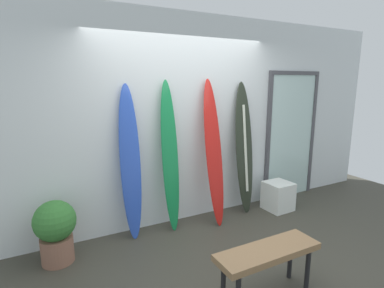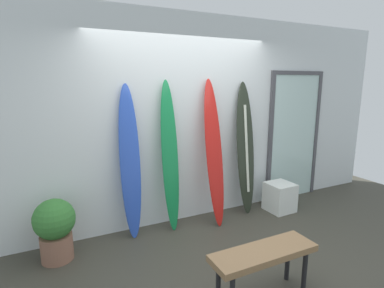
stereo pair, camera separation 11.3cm
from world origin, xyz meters
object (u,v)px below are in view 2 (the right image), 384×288
at_px(glass_door, 294,134).
at_px(surfboard_charcoal, 245,150).
at_px(surfboard_crimson, 214,154).
at_px(potted_plant, 55,227).
at_px(display_block_left, 280,197).
at_px(bench, 264,257).
at_px(surfboard_cobalt, 130,164).
at_px(surfboard_emerald, 170,158).

bearing_deg(glass_door, surfboard_charcoal, -172.20).
relative_size(surfboard_charcoal, glass_door, 0.92).
distance_m(surfboard_crimson, potted_plant, 2.09).
height_order(display_block_left, bench, bench).
bearing_deg(potted_plant, bench, -42.09).
relative_size(glass_door, potted_plant, 3.00).
xyz_separation_m(surfboard_charcoal, bench, (-0.96, -1.63, -0.54)).
relative_size(surfboard_crimson, bench, 2.00).
xyz_separation_m(surfboard_cobalt, bench, (0.74, -1.64, -0.52)).
height_order(surfboard_emerald, potted_plant, surfboard_emerald).
relative_size(surfboard_cobalt, surfboard_emerald, 0.98).
height_order(glass_door, bench, glass_door).
bearing_deg(display_block_left, surfboard_emerald, 172.66).
bearing_deg(surfboard_crimson, surfboard_charcoal, 9.17).
bearing_deg(bench, display_block_left, 43.91).
bearing_deg(surfboard_cobalt, potted_plant, -168.87).
relative_size(surfboard_crimson, glass_door, 0.94).
relative_size(surfboard_cobalt, surfboard_charcoal, 0.99).
xyz_separation_m(surfboard_emerald, display_block_left, (1.68, -0.22, -0.74)).
relative_size(surfboard_crimson, surfboard_charcoal, 1.02).
bearing_deg(bench, surfboard_emerald, 97.82).
bearing_deg(surfboard_crimson, surfboard_cobalt, 174.72).
height_order(surfboard_cobalt, display_block_left, surfboard_cobalt).
bearing_deg(display_block_left, surfboard_charcoal, 155.28).
bearing_deg(display_block_left, potted_plant, 178.82).
xyz_separation_m(glass_door, bench, (-2.03, -1.78, -0.66)).
relative_size(surfboard_cobalt, bench, 1.93).
bearing_deg(surfboard_crimson, potted_plant, -177.96).
xyz_separation_m(surfboard_charcoal, glass_door, (1.07, 0.15, 0.13)).
bearing_deg(potted_plant, surfboard_cobalt, 11.13).
xyz_separation_m(surfboard_emerald, potted_plant, (-1.40, -0.15, -0.57)).
height_order(surfboard_emerald, display_block_left, surfboard_emerald).
bearing_deg(potted_plant, glass_door, 4.86).
bearing_deg(surfboard_emerald, bench, -82.18).
bearing_deg(glass_door, potted_plant, -175.14).
height_order(surfboard_crimson, glass_door, glass_door).
bearing_deg(surfboard_charcoal, surfboard_emerald, -179.43).
xyz_separation_m(surfboard_emerald, surfboard_crimson, (0.61, -0.08, 0.01)).
distance_m(surfboard_cobalt, surfboard_emerald, 0.52).
xyz_separation_m(surfboard_charcoal, display_block_left, (0.50, -0.23, -0.74)).
distance_m(surfboard_charcoal, glass_door, 1.08).
height_order(surfboard_cobalt, surfboard_crimson, surfboard_crimson).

